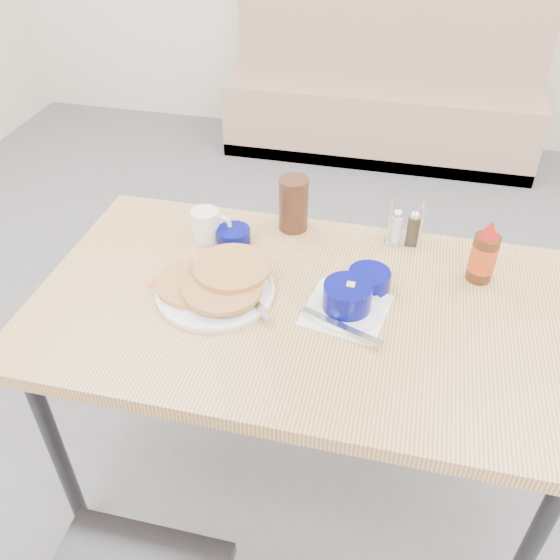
% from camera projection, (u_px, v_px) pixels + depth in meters
% --- Properties ---
extents(ground, '(6.00, 6.00, 0.00)m').
position_uv_depth(ground, '(281.00, 544.00, 1.80)').
color(ground, slate).
rests_on(ground, ground).
extents(booth_bench, '(1.90, 0.56, 1.22)m').
position_uv_depth(booth_bench, '(382.00, 96.00, 3.71)').
color(booth_bench, tan).
rests_on(booth_bench, ground).
extents(dining_table, '(1.40, 0.80, 0.76)m').
position_uv_depth(dining_table, '(303.00, 321.00, 1.56)').
color(dining_table, tan).
rests_on(dining_table, ground).
extents(pancake_plate, '(0.33, 0.31, 0.06)m').
position_uv_depth(pancake_plate, '(216.00, 285.00, 1.55)').
color(pancake_plate, white).
rests_on(pancake_plate, dining_table).
extents(coffee_mug, '(0.12, 0.08, 0.09)m').
position_uv_depth(coffee_mug, '(207.00, 224.00, 1.73)').
color(coffee_mug, white).
rests_on(coffee_mug, dining_table).
extents(grits_setting, '(0.23, 0.24, 0.08)m').
position_uv_depth(grits_setting, '(347.00, 300.00, 1.48)').
color(grits_setting, white).
rests_on(grits_setting, dining_table).
extents(creamer_bowl, '(0.10, 0.10, 0.04)m').
position_uv_depth(creamer_bowl, '(234.00, 236.00, 1.73)').
color(creamer_bowl, '#040769').
rests_on(creamer_bowl, dining_table).
extents(butter_bowl, '(0.11, 0.11, 0.05)m').
position_uv_depth(butter_bowl, '(369.00, 280.00, 1.56)').
color(butter_bowl, '#040769').
rests_on(butter_bowl, dining_table).
extents(amber_tumbler, '(0.11, 0.11, 0.16)m').
position_uv_depth(amber_tumbler, '(293.00, 204.00, 1.75)').
color(amber_tumbler, '#3E2313').
rests_on(amber_tumbler, dining_table).
extents(condiment_caddy, '(0.11, 0.06, 0.13)m').
position_uv_depth(condiment_caddy, '(404.00, 229.00, 1.71)').
color(condiment_caddy, silver).
rests_on(condiment_caddy, dining_table).
extents(syrup_bottle, '(0.07, 0.07, 0.18)m').
position_uv_depth(syrup_bottle, '(484.00, 255.00, 1.56)').
color(syrup_bottle, '#47230F').
rests_on(syrup_bottle, dining_table).
extents(sugar_wrapper, '(0.05, 0.05, 0.00)m').
position_uv_depth(sugar_wrapper, '(152.00, 283.00, 1.59)').
color(sugar_wrapper, '#D86748').
rests_on(sugar_wrapper, dining_table).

